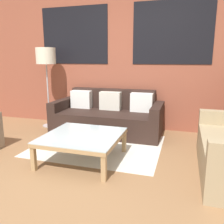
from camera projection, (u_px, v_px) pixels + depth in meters
The scene contains 6 objects.
ground_plane at pixel (62, 183), 2.62m from camera, with size 16.00×16.00×0.00m, color #8E6642.
wall_back_brick at pixel (121, 56), 4.58m from camera, with size 8.40×0.09×2.80m.
rug at pixel (98, 145), 3.76m from camera, with size 1.94×1.54×0.00m.
couch_dark at pixel (108, 117), 4.41m from camera, with size 1.97×0.88×0.78m.
coffee_table at pixel (83, 138), 3.15m from camera, with size 0.99×0.99×0.36m.
floor_lamp at pixel (46, 59), 4.59m from camera, with size 0.38×0.38×1.56m.
Camera 1 is at (1.23, -2.11, 1.34)m, focal length 38.00 mm.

